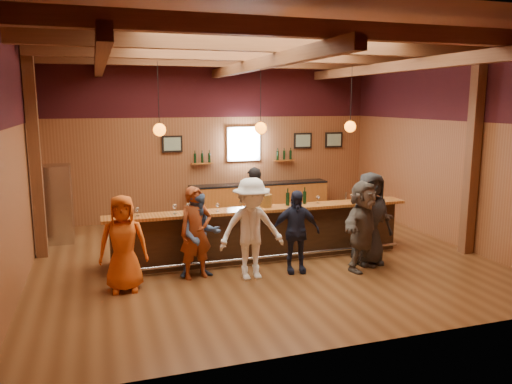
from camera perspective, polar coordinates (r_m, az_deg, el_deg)
room at (r=10.08m, az=0.43°, el=10.24°), size 9.04×9.00×4.52m
bar_counter at (r=10.52m, az=0.34°, el=-4.58°), size 6.30×1.07×1.11m
back_bar_cabinet at (r=14.20m, az=0.40°, el=-0.85°), size 4.00×0.52×0.95m
window at (r=14.08m, az=-1.44°, el=5.52°), size 0.95×0.09×0.95m
framed_pictures at (r=14.33m, az=1.92°, el=5.80°), size 5.35×0.05×0.45m
wine_shelves at (r=14.06m, az=-1.35°, el=3.75°), size 3.00×0.18×0.30m
pendant_lights at (r=10.03m, az=0.53°, el=7.36°), size 4.24×0.24×1.37m
stainless_fridge at (r=12.37m, az=-21.87°, el=-1.27°), size 0.70×0.70×1.80m
customer_orange at (r=8.84m, az=-14.93°, el=-5.70°), size 0.85×0.58×1.68m
customer_redvest at (r=9.22m, az=-6.89°, el=-4.65°), size 0.69×0.51×1.71m
customer_denim at (r=9.28m, az=-6.41°, el=-4.90°), size 0.79×0.62×1.60m
customer_white at (r=9.09m, az=-0.52°, el=-4.25°), size 1.22×0.71×1.88m
customer_navy at (r=9.50m, az=4.52°, el=-4.52°), size 0.98×0.53×1.59m
customer_brown at (r=9.80m, az=12.14°, el=-3.79°), size 1.66×1.27×1.75m
customer_dark at (r=10.18m, az=12.89°, el=-2.98°), size 0.91×0.59×1.86m
bartender at (r=11.44m, az=-0.24°, el=-1.50°), size 0.74×0.59×1.77m
ice_bucket at (r=10.13m, az=1.15°, el=-0.99°), size 0.24×0.24×0.26m
bottle_a at (r=10.29m, az=3.64°, el=-0.77°), size 0.08×0.08×0.36m
bottle_b at (r=10.51m, az=5.58°, el=-0.59°), size 0.08×0.08×0.35m
glass_a at (r=9.59m, az=-13.39°, el=-1.98°), size 0.08×0.08×0.17m
glass_b at (r=9.62m, az=-9.27°, el=-1.67°), size 0.09×0.09×0.20m
glass_c at (r=9.78m, az=-7.80°, el=-1.55°), size 0.08×0.08×0.17m
glass_d at (r=9.75m, az=-4.42°, el=-1.55°), size 0.07×0.07×0.16m
glass_e at (r=9.98m, az=-1.69°, el=-1.13°), size 0.09×0.09×0.19m
glass_f at (r=10.32m, az=4.99°, el=-0.88°), size 0.07×0.07×0.17m
glass_g at (r=10.60m, az=7.09°, el=-0.64°), size 0.07×0.07×0.16m
glass_h at (r=10.88m, az=10.90°, el=-0.44°), size 0.07×0.07×0.17m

